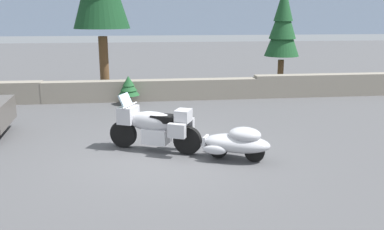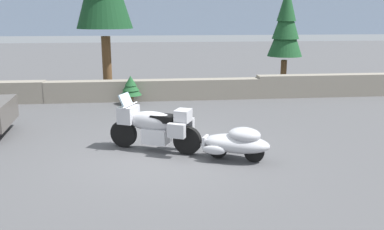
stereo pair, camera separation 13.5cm
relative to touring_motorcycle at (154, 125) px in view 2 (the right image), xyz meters
name	(u,v)px [view 2 (the right image)]	position (x,y,z in m)	size (l,w,h in m)	color
ground_plane	(160,156)	(0.11, -0.40, -0.62)	(80.00, 80.00, 0.00)	#4C4C4F
stone_guard_wall	(152,89)	(0.02, 5.94, -0.22)	(24.00, 0.61, 0.87)	gray
touring_motorcycle	(154,125)	(0.00, 0.00, 0.00)	(2.14, 1.32, 1.33)	black
car_shaped_trailer	(236,142)	(1.79, -0.86, -0.21)	(2.14, 1.28, 0.76)	black
pine_tree_secondary	(286,25)	(5.70, 7.64, 2.12)	(1.46, 1.46, 4.39)	brown
pine_sapling_near	(131,86)	(-0.74, 5.29, 0.02)	(0.77, 0.77, 1.03)	brown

